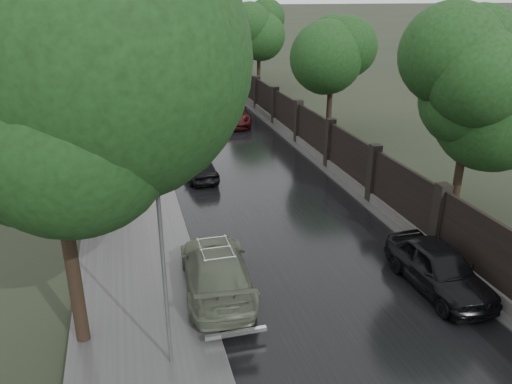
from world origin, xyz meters
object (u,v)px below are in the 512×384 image
object	(u,v)px
hatchback_left	(199,167)
tree_right_a	(471,99)
tree_left_far	(88,47)
volga_sedan	(216,270)
tree_right_c	(259,36)
traffic_light	(148,97)
tree_right_b	(332,58)
car_right_far	(232,115)
car_right_near	(439,268)
lamp_post	(164,275)
tree_left_near	(48,111)

from	to	relation	value
hatchback_left	tree_right_a	bearing A→B (deg)	139.51
tree_left_far	volga_sedan	world-z (taller)	tree_left_far
tree_right_c	traffic_light	world-z (taller)	tree_right_c
tree_left_far	volga_sedan	distance (m)	26.11
tree_right_b	car_right_far	world-z (taller)	tree_right_b
tree_left_far	tree_right_a	size ratio (longest dim) A/B	1.05
car_right_near	tree_right_b	bearing A→B (deg)	76.20
tree_right_c	car_right_near	world-z (taller)	tree_right_c
car_right_near	volga_sedan	bearing A→B (deg)	164.40
volga_sedan	hatchback_left	size ratio (longest dim) A/B	1.41
hatchback_left	tree_right_c	bearing A→B (deg)	-117.33
traffic_light	car_right_near	world-z (taller)	traffic_light
tree_right_c	tree_left_far	bearing A→B (deg)	-147.17
lamp_post	car_right_near	distance (m)	9.00
lamp_post	volga_sedan	distance (m)	4.12
volga_sedan	hatchback_left	xyz separation A→B (m)	(1.07, 10.38, -0.12)
car_right_far	tree_left_far	bearing A→B (deg)	163.52
tree_left_far	hatchback_left	bearing A→B (deg)	-69.93
tree_left_far	traffic_light	bearing A→B (deg)	-53.53
tree_right_a	car_right_near	size ratio (longest dim) A/B	1.61
tree_left_far	hatchback_left	size ratio (longest dim) A/B	2.06
tree_right_a	hatchback_left	size ratio (longest dim) A/B	1.95
tree_right_c	volga_sedan	xyz separation A→B (m)	(-11.10, -35.34, -4.21)
tree_left_near	tree_right_a	xyz separation A→B (m)	(15.10, 5.00, -1.47)
tree_right_c	car_right_near	distance (m)	37.57
tree_left_near	car_right_far	world-z (taller)	tree_left_near
tree_right_a	traffic_light	world-z (taller)	tree_right_a
lamp_post	car_right_far	world-z (taller)	lamp_post
tree_right_b	tree_right_c	xyz separation A→B (m)	(0.00, 18.00, 0.00)
tree_right_c	traffic_light	bearing A→B (deg)	-128.18
tree_right_a	tree_right_c	size ratio (longest dim) A/B	1.00
lamp_post	volga_sedan	xyz separation A→B (m)	(1.80, 3.16, -1.93)
volga_sedan	car_right_far	distance (m)	21.66
tree_right_c	hatchback_left	distance (m)	27.25
tree_right_a	tree_left_far	bearing A→B (deg)	125.17
lamp_post	car_right_far	bearing A→B (deg)	73.86
tree_right_b	hatchback_left	world-z (taller)	tree_right_b
tree_right_a	car_right_near	distance (m)	7.84
tree_left_near	hatchback_left	distance (m)	14.29
traffic_light	tree_left_far	bearing A→B (deg)	126.47
tree_right_b	tree_left_near	bearing A→B (deg)	-128.48
tree_right_a	hatchback_left	bearing A→B (deg)	144.95
tree_right_a	traffic_light	xyz separation A→B (m)	(-11.80, 16.99, -2.55)
tree_left_near	tree_right_c	xyz separation A→B (m)	(15.10, 37.00, -1.47)
tree_right_a	traffic_light	distance (m)	20.85
tree_left_far	car_right_near	world-z (taller)	tree_left_far
tree_left_far	tree_right_a	distance (m)	26.91
hatchback_left	car_right_far	world-z (taller)	car_right_far
tree_right_b	car_right_far	xyz separation A→B (m)	(-5.90, 3.69, -4.24)
traffic_light	volga_sedan	distance (m)	20.42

